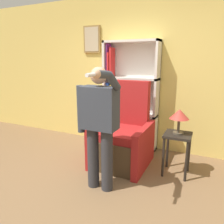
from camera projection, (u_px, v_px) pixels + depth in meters
The scene contains 7 objects.
ground_plane at pixel (79, 203), 2.60m from camera, with size 14.00×14.00×0.00m, color brown.
wall_back at pixel (137, 73), 4.05m from camera, with size 8.00×0.11×2.80m.
bookcase at pixel (126, 98), 4.08m from camera, with size 1.01×0.28×1.99m.
armchair at pixel (124, 139), 3.53m from camera, with size 0.83×0.89×1.32m.
person_standing at pixel (99, 122), 2.69m from camera, with size 0.60×0.78×1.58m.
side_table at pixel (177, 143), 3.15m from camera, with size 0.37×0.37×0.62m.
table_lamp at pixel (179, 115), 3.05m from camera, with size 0.27×0.27×0.36m.
Camera 1 is at (1.31, -1.89, 1.67)m, focal length 35.00 mm.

